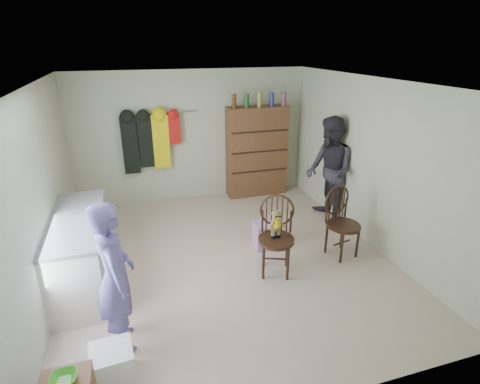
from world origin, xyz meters
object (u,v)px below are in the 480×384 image
object	(u,v)px
chair_front	(276,231)
chair_far	(341,219)
dresser	(257,151)
counter	(80,251)

from	to	relation	value
chair_front	chair_far	distance (m)	1.09
dresser	chair_front	bearing A→B (deg)	-104.17
chair_front	chair_far	xyz separation A→B (m)	(1.08, 0.14, -0.05)
counter	chair_far	world-z (taller)	chair_far
counter	chair_front	size ratio (longest dim) A/B	1.71
counter	chair_front	bearing A→B (deg)	-10.67
counter	chair_front	world-z (taller)	chair_front
chair_far	chair_front	bearing A→B (deg)	174.86
chair_front	dresser	bearing A→B (deg)	97.45
chair_far	dresser	bearing A→B (deg)	85.54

